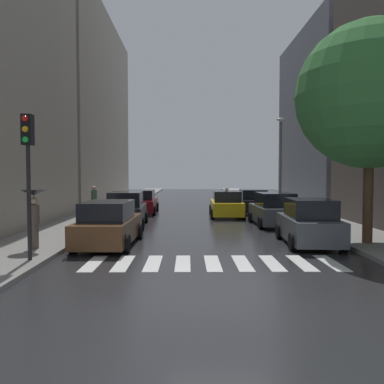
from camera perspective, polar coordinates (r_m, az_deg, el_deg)
ground_plane at (r=32.74m, az=0.71°, el=-2.13°), size 28.00×72.00×0.04m
sidewalk_left at (r=33.22m, az=-10.57°, el=-1.94°), size 3.00×72.00×0.15m
sidewalk_right at (r=33.51m, az=11.90°, el=-1.91°), size 3.00×72.00×0.15m
crosswalk_stripes at (r=12.28m, az=2.96°, el=-10.10°), size 7.65×2.20×0.01m
building_left_mid at (r=39.81m, az=-15.82°, el=11.11°), size 6.00×21.76×17.25m
building_right_mid at (r=34.11m, az=19.84°, el=9.56°), size 6.00×13.27×13.81m
parked_car_left_nearest at (r=15.45m, az=-11.80°, el=-4.58°), size 2.16×4.62×1.68m
parked_car_left_second at (r=20.83m, az=-9.38°, el=-2.58°), size 2.16×4.34×1.78m
parked_car_left_third at (r=27.45m, az=-7.19°, el=-1.46°), size 2.13×4.54×1.60m
parked_car_right_nearest at (r=15.90m, az=16.37°, el=-4.32°), size 2.14×4.10×1.76m
parked_car_right_second at (r=21.25m, az=11.65°, el=-2.56°), size 2.24×4.16×1.72m
parked_car_right_third at (r=27.76m, az=8.62°, el=-1.41°), size 2.14×4.06×1.62m
taxi_midroad at (r=25.25m, az=4.93°, el=-1.78°), size 2.16×4.51×1.81m
pedestrian_foreground at (r=26.00m, az=-13.80°, el=-1.01°), size 0.36×0.36×1.77m
pedestrian_near_tree at (r=14.60m, az=-21.65°, el=-2.04°), size 0.91×0.91×2.02m
street_tree_right at (r=16.35m, az=24.08°, el=12.47°), size 5.38×5.38×8.12m
traffic_light_left_corner at (r=12.70m, az=-22.40°, el=5.02°), size 0.30×0.42×4.30m
lamp_post_right at (r=27.80m, az=12.54°, el=4.90°), size 0.60×0.28×6.32m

